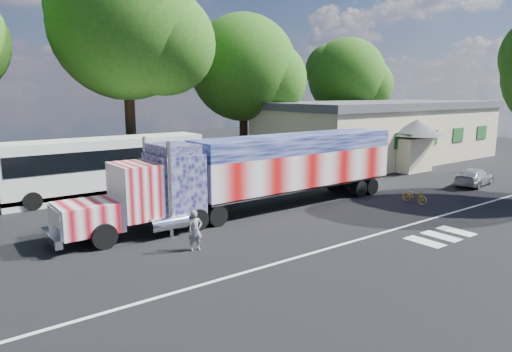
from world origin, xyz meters
TOP-DOWN VIEW (x-y plane):
  - ground at (0.00, 0.00)m, footprint 100.00×100.00m
  - lane_markings at (1.71, -3.77)m, footprint 30.00×2.67m
  - semi_truck at (0.65, 3.27)m, footprint 19.05×3.01m
  - coach_bus at (-4.61, 11.57)m, footprint 11.62×2.70m
  - hall_building at (19.92, 10.86)m, footprint 22.40×12.80m
  - parked_car at (15.56, -0.07)m, footprint 4.09×2.19m
  - woman at (-5.22, -0.05)m, footprint 0.61×0.44m
  - bicycle at (8.22, -0.61)m, footprint 0.64×1.60m
  - tree_far_ne at (25.10, 19.69)m, footprint 8.86×8.44m
  - tree_ne_a at (9.31, 16.92)m, footprint 9.33×8.88m
  - tree_n_mid at (-1.25, 15.51)m, footprint 10.45×9.95m

SIDE VIEW (x-z plane):
  - ground at x=0.00m, z-range 0.00..0.00m
  - lane_markings at x=1.71m, z-range 0.00..0.01m
  - bicycle at x=8.22m, z-range 0.00..0.83m
  - parked_car at x=15.56m, z-range 0.00..1.13m
  - woman at x=-5.22m, z-range 0.00..1.59m
  - coach_bus at x=-4.61m, z-range 0.06..3.44m
  - semi_truck at x=0.65m, z-range 0.06..4.12m
  - hall_building at x=19.92m, z-range 0.02..5.22m
  - tree_far_ne at x=25.10m, z-range 1.65..13.49m
  - tree_ne_a at x=9.31m, z-range 1.74..14.20m
  - tree_n_mid at x=-1.25m, z-range 2.67..18.08m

